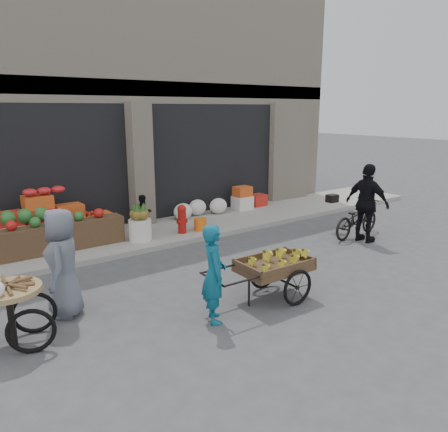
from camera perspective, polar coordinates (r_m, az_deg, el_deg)
ground at (r=7.93m, az=5.94°, el=-9.18°), size 80.00×80.00×0.00m
sidewalk at (r=11.10m, az=-8.48°, el=-2.16°), size 18.00×2.20×0.12m
building at (r=14.28m, az=-16.74°, el=14.40°), size 14.00×6.45×7.00m
fruit_display at (r=10.33m, az=-21.56°, el=-0.70°), size 3.10×1.12×1.24m
pineapple_bin at (r=10.26m, az=-10.90°, el=-1.79°), size 0.52×0.52×0.50m
fire_hydrant at (r=10.69m, az=-5.51°, el=-0.24°), size 0.22×0.22×0.71m
orange_bucket at (r=10.96m, az=-3.11°, el=-1.09°), size 0.32×0.32×0.30m
right_bay_goods at (r=12.87m, az=0.47°, el=1.81°), size 3.35×0.60×0.70m
seated_person at (r=10.90m, az=-10.44°, el=0.31°), size 0.51×0.43×0.93m
banana_cart at (r=7.24m, az=6.33°, el=-6.23°), size 2.05×0.92×0.85m
vendor_woman at (r=6.44m, az=-1.34°, el=-7.53°), size 0.55×0.64×1.49m
tricycle_cart at (r=6.49m, az=-26.24°, el=-10.60°), size 1.46×1.05×0.95m
vendor_grey at (r=7.02m, az=-20.36°, el=-5.78°), size 0.84×0.97×1.68m
bicycle at (r=11.26m, az=16.95°, el=-0.34°), size 1.76×0.74×0.90m
cyclist at (r=10.77m, az=18.19°, el=1.57°), size 0.54×1.13×1.86m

